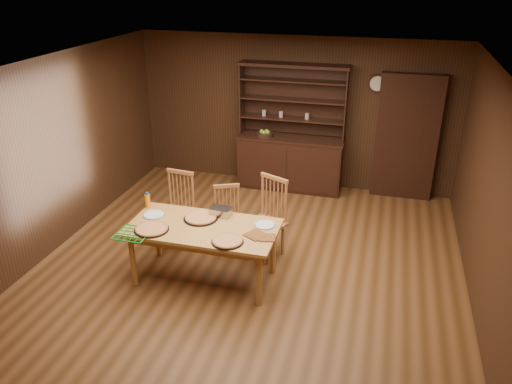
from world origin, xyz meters
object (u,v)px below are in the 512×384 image
(dining_table, at_px, (203,232))
(chair_center, at_px, (228,216))
(chair_right, at_px, (269,214))
(china_hutch, at_px, (290,156))
(chair_left, at_px, (179,205))
(juice_bottle, at_px, (148,201))

(dining_table, bearing_deg, chair_center, 87.07)
(chair_center, distance_m, chair_right, 0.60)
(china_hutch, relative_size, chair_center, 2.36)
(china_hutch, height_order, chair_center, china_hutch)
(chair_center, xyz_separation_m, chair_right, (0.59, -0.01, 0.11))
(chair_right, bearing_deg, dining_table, -103.49)
(chair_center, relative_size, chair_right, 0.83)
(china_hutch, xyz_separation_m, dining_table, (-0.46, -3.07, 0.07))
(chair_left, distance_m, chair_center, 0.73)
(juice_bottle, bearing_deg, chair_right, 18.67)
(dining_table, xyz_separation_m, chair_center, (0.04, 0.83, -0.18))
(dining_table, relative_size, chair_center, 1.98)
(china_hutch, distance_m, chair_center, 2.29)
(chair_center, bearing_deg, juice_bottle, -174.04)
(chair_left, height_order, juice_bottle, chair_left)
(chair_right, relative_size, juice_bottle, 5.23)
(china_hutch, distance_m, chair_left, 2.53)
(chair_left, xyz_separation_m, chair_center, (0.72, 0.01, -0.07))
(dining_table, height_order, chair_center, chair_center)
(chair_left, bearing_deg, juice_bottle, -104.09)
(china_hutch, distance_m, juice_bottle, 3.09)
(chair_center, relative_size, juice_bottle, 4.32)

